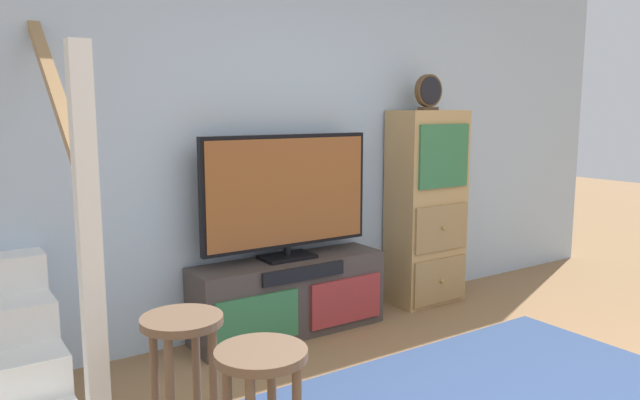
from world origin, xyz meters
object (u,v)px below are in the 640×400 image
object	(u,v)px
bar_stool_far	(183,356)
television	(287,194)
media_console	(290,297)
bar_stool_near	(262,393)
desk_clock	(429,92)
side_cabinet	(426,208)

from	to	relation	value
bar_stool_far	television	bearing A→B (deg)	43.84
television	bar_stool_far	world-z (taller)	television
media_console	bar_stool_near	bearing A→B (deg)	-123.89
media_console	bar_stool_near	world-z (taller)	bar_stool_near
media_console	bar_stool_far	distance (m)	1.63
media_console	bar_stool_near	size ratio (longest dim) A/B	2.05
media_console	television	size ratio (longest dim) A/B	1.10
bar_stool_far	desk_clock	bearing A→B (deg)	24.55
media_console	television	bearing A→B (deg)	90.00
bar_stool_far	bar_stool_near	bearing A→B (deg)	-74.86
media_console	bar_stool_far	bearing A→B (deg)	-136.76
television	bar_stool_near	xyz separation A→B (m)	(-1.05, -1.58, -0.46)
media_console	desk_clock	distance (m)	1.85
desk_clock	bar_stool_far	world-z (taller)	desk_clock
desk_clock	side_cabinet	bearing A→B (deg)	31.63
media_console	bar_stool_far	world-z (taller)	bar_stool_far
media_console	bar_stool_near	xyz separation A→B (m)	(-1.05, -1.56, 0.24)
side_cabinet	bar_stool_far	xyz separation A→B (m)	(-2.43, -1.11, -0.25)
side_cabinet	bar_stool_near	distance (m)	2.80
media_console	side_cabinet	size ratio (longest dim) A/B	0.90
media_console	side_cabinet	world-z (taller)	side_cabinet
bar_stool_near	desk_clock	bearing A→B (deg)	34.32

